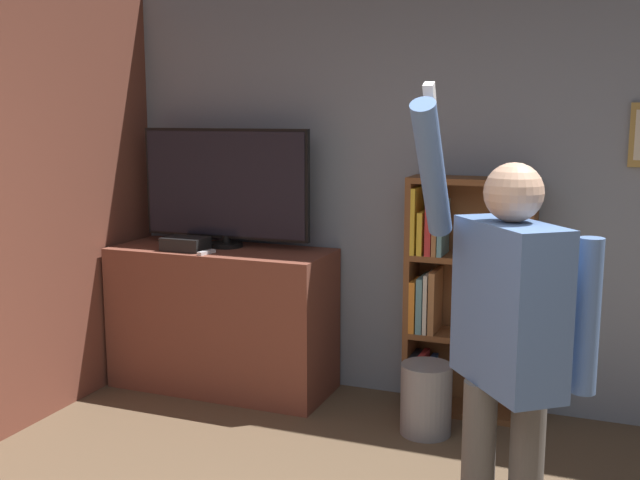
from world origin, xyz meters
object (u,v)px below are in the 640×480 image
object	(u,v)px
bookshelf	(456,296)
person	(507,336)
television	(225,186)
game_console	(185,244)
waste_bin	(426,399)

from	to	relation	value
bookshelf	person	size ratio (longest dim) A/B	0.75
television	bookshelf	world-z (taller)	television
television	person	distance (m)	2.63
game_console	person	bearing A→B (deg)	-32.03
bookshelf	person	world-z (taller)	person
television	bookshelf	bearing A→B (deg)	3.63
game_console	waste_bin	world-z (taller)	game_console
bookshelf	waste_bin	size ratio (longest dim) A/B	3.53
game_console	person	world-z (taller)	person
game_console	bookshelf	distance (m)	1.77
game_console	bookshelf	size ratio (longest dim) A/B	0.19
game_console	waste_bin	xyz separation A→B (m)	(1.64, -0.11, -0.79)
waste_bin	person	bearing A→B (deg)	-65.18
television	game_console	xyz separation A→B (m)	(-0.19, -0.20, -0.36)
game_console	television	bearing A→B (deg)	46.88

